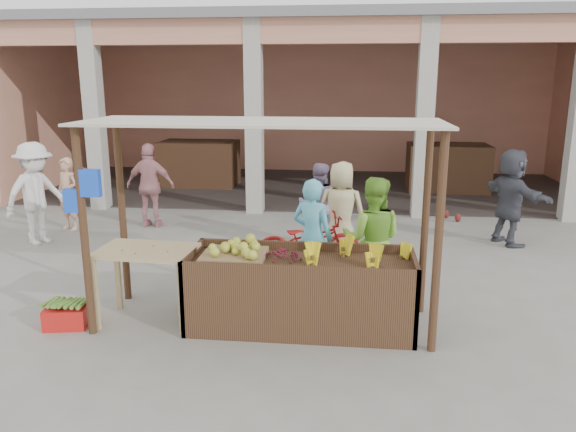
# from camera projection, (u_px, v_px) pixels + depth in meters

# --- Properties ---
(ground) EXTENTS (60.00, 60.00, 0.00)m
(ground) POSITION_uv_depth(u_px,v_px,m) (259.00, 324.00, 6.67)
(ground) COLOR slate
(ground) RESTS_ON ground
(market_building) EXTENTS (14.40, 6.40, 4.20)m
(market_building) POSITION_uv_depth(u_px,v_px,m) (315.00, 83.00, 14.62)
(market_building) COLOR tan
(market_building) RESTS_ON ground
(fruit_stall) EXTENTS (2.60, 0.95, 0.80)m
(fruit_stall) POSITION_uv_depth(u_px,v_px,m) (301.00, 294.00, 6.52)
(fruit_stall) COLOR #513620
(fruit_stall) RESTS_ON ground
(stall_awning) EXTENTS (4.09, 1.35, 2.39)m
(stall_awning) POSITION_uv_depth(u_px,v_px,m) (256.00, 158.00, 6.25)
(stall_awning) COLOR #513620
(stall_awning) RESTS_ON ground
(banana_heap) EXTENTS (1.15, 0.63, 0.21)m
(banana_heap) POSITION_uv_depth(u_px,v_px,m) (355.00, 254.00, 6.36)
(banana_heap) COLOR yellow
(banana_heap) RESTS_ON fruit_stall
(melon_tray) EXTENTS (0.73, 0.63, 0.20)m
(melon_tray) POSITION_uv_depth(u_px,v_px,m) (234.00, 250.00, 6.53)
(melon_tray) COLOR olive
(melon_tray) RESTS_ON fruit_stall
(berry_heap) EXTENTS (0.45, 0.37, 0.14)m
(berry_heap) POSITION_uv_depth(u_px,v_px,m) (283.00, 253.00, 6.48)
(berry_heap) COLOR maroon
(berry_heap) RESTS_ON fruit_stall
(side_table) EXTENTS (1.16, 0.81, 0.90)m
(side_table) POSITION_uv_depth(u_px,v_px,m) (146.00, 261.00, 6.58)
(side_table) COLOR tan
(side_table) RESTS_ON ground
(papaya_pile) EXTENTS (0.68, 0.39, 0.20)m
(papaya_pile) POSITION_uv_depth(u_px,v_px,m) (145.00, 241.00, 6.52)
(papaya_pile) COLOR #519430
(papaya_pile) RESTS_ON side_table
(red_crate) EXTENTS (0.53, 0.42, 0.25)m
(red_crate) POSITION_uv_depth(u_px,v_px,m) (67.00, 317.00, 6.57)
(red_crate) COLOR red
(red_crate) RESTS_ON ground
(plantain_bundle) EXTENTS (0.40, 0.28, 0.08)m
(plantain_bundle) POSITION_uv_depth(u_px,v_px,m) (66.00, 304.00, 6.53)
(plantain_bundle) COLOR #598831
(plantain_bundle) RESTS_ON red_crate
(produce_sacks) EXTENTS (0.88, 0.82, 0.67)m
(produce_sacks) POSITION_uv_depth(u_px,v_px,m) (448.00, 205.00, 11.40)
(produce_sacks) COLOR maroon
(produce_sacks) RESTS_ON ground
(vendor_blue) EXTENTS (0.76, 0.67, 1.69)m
(vendor_blue) POSITION_uv_depth(u_px,v_px,m) (312.00, 233.00, 7.41)
(vendor_blue) COLOR #61D0F0
(vendor_blue) RESTS_ON ground
(vendor_green) EXTENTS (0.88, 0.57, 1.72)m
(vendor_green) POSITION_uv_depth(u_px,v_px,m) (372.00, 236.00, 7.22)
(vendor_green) COLOR #89CF40
(vendor_green) RESTS_ON ground
(motorcycle) EXTENTS (1.02, 1.80, 0.89)m
(motorcycle) POSITION_uv_depth(u_px,v_px,m) (308.00, 241.00, 8.47)
(motorcycle) COLOR maroon
(motorcycle) RESTS_ON ground
(shopper_a) EXTENTS (1.13, 1.38, 1.93)m
(shopper_a) POSITION_uv_depth(u_px,v_px,m) (36.00, 190.00, 9.69)
(shopper_a) COLOR white
(shopper_a) RESTS_ON ground
(shopper_b) EXTENTS (1.04, 0.58, 1.74)m
(shopper_b) POSITION_uv_depth(u_px,v_px,m) (150.00, 183.00, 10.83)
(shopper_b) COLOR tan
(shopper_b) RESTS_ON ground
(shopper_c) EXTENTS (0.93, 0.68, 1.76)m
(shopper_c) POSITION_uv_depth(u_px,v_px,m) (341.00, 206.00, 8.81)
(shopper_c) COLOR #C4B581
(shopper_c) RESTS_ON ground
(shopper_d) EXTENTS (1.29, 1.77, 1.78)m
(shopper_d) POSITION_uv_depth(u_px,v_px,m) (511.00, 194.00, 9.66)
(shopper_d) COLOR #43454E
(shopper_d) RESTS_ON ground
(shopper_e) EXTENTS (0.66, 0.60, 1.45)m
(shopper_e) POSITION_uv_depth(u_px,v_px,m) (68.00, 193.00, 10.64)
(shopper_e) COLOR tan
(shopper_e) RESTS_ON ground
(shopper_f) EXTENTS (0.77, 0.45, 1.58)m
(shopper_f) POSITION_uv_depth(u_px,v_px,m) (318.00, 201.00, 9.63)
(shopper_f) COLOR gray
(shopper_f) RESTS_ON ground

